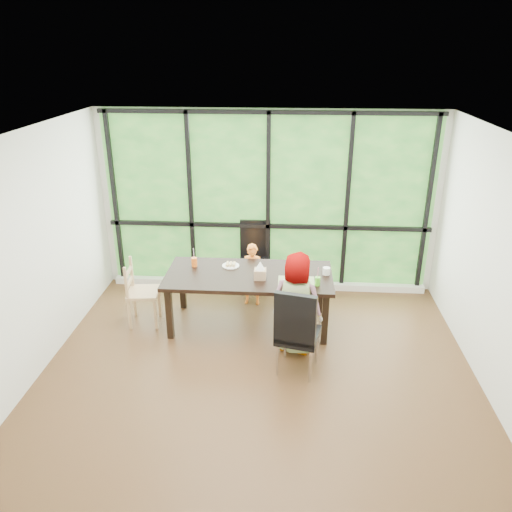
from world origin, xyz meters
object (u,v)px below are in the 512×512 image
chair_end_beech (143,292)px  plate_near (291,282)px  dining_table (249,299)px  green_cup (317,281)px  chair_window_leather (255,258)px  plate_far (231,266)px  white_mug (326,271)px  chair_interior_leather (298,329)px  child_toddler (253,275)px  orange_cup (194,262)px  child_older (298,304)px  tissue_box (260,274)px

chair_end_beech → plate_near: chair_end_beech is taller
dining_table → green_cup: (0.88, -0.27, 0.43)m
chair_end_beech → chair_window_leather: bearing=-59.4°
chair_end_beech → plate_far: bearing=-82.8°
plate_near → white_mug: size_ratio=2.40×
chair_interior_leather → plate_near: bearing=-70.6°
green_cup → white_mug: (0.13, 0.33, -0.01)m
child_toddler → plate_near: child_toddler is taller
child_toddler → plate_far: 0.55m
plate_far → green_cup: green_cup is taller
plate_near → green_cup: green_cup is taller
chair_window_leather → chair_interior_leather: bearing=-75.6°
green_cup → white_mug: green_cup is taller
orange_cup → chair_window_leather: bearing=47.1°
child_toddler → green_cup: 1.29m
chair_end_beech → plate_far: (1.15, 0.27, 0.31)m
chair_end_beech → white_mug: bearing=-93.6°
child_toddler → plate_near: (0.55, -0.83, 0.30)m
chair_window_leather → child_toddler: (-0.01, -0.40, -0.08)m
chair_window_leather → child_older: (0.63, -1.58, 0.11)m
dining_table → child_older: bearing=-41.6°
child_toddler → child_older: child_older is taller
green_cup → tissue_box: bearing=168.9°
tissue_box → child_older: bearing=-42.3°
tissue_box → dining_table: bearing=140.8°
chair_window_leather → white_mug: bearing=-47.0°
child_older → orange_cup: bearing=-12.8°
dining_table → plate_near: bearing=-21.7°
chair_end_beech → tissue_box: chair_end_beech is taller
orange_cup → dining_table: bearing=-14.6°
tissue_box → orange_cup: bearing=160.5°
chair_interior_leather → tissue_box: size_ratio=7.23×
chair_interior_leather → tissue_box: 1.02m
chair_end_beech → tissue_box: 1.61m
white_mug → tissue_box: 0.87m
plate_near → chair_window_leather: bearing=114.0°
dining_table → chair_end_beech: size_ratio=2.41×
dining_table → tissue_box: (0.15, -0.13, 0.44)m
plate_far → orange_cup: (-0.49, -0.03, 0.05)m
chair_end_beech → green_cup: (2.29, -0.23, 0.36)m
chair_window_leather → plate_near: 1.37m
dining_table → orange_cup: 0.89m
dining_table → green_cup: green_cup is taller
dining_table → plate_near: 0.71m
child_older → green_cup: (0.24, 0.30, 0.16)m
chair_window_leather → plate_far: bearing=-112.3°
chair_interior_leather → plate_near: size_ratio=4.68×
chair_end_beech → child_toddler: 1.56m
plate_near → dining_table: bearing=158.3°
chair_interior_leather → plate_near: 0.80m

